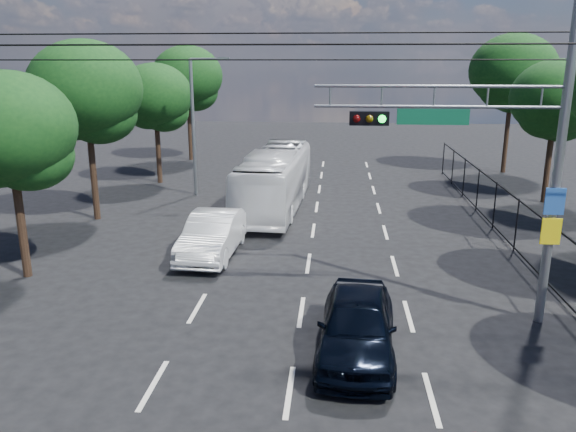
# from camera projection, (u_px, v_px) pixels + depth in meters

# --- Properties ---
(lane_markings) EXTENTS (6.12, 38.00, 0.01)m
(lane_markings) POSITION_uv_depth(u_px,v_px,m) (311.00, 245.00, 21.65)
(lane_markings) COLOR beige
(lane_markings) RESTS_ON ground
(signal_mast) EXTENTS (6.43, 0.39, 9.50)m
(signal_mast) POSITION_uv_depth(u_px,v_px,m) (513.00, 128.00, 14.05)
(signal_mast) COLOR slate
(signal_mast) RESTS_ON ground
(streetlight_left) EXTENTS (2.09, 0.22, 7.08)m
(streetlight_left) POSITION_uv_depth(u_px,v_px,m) (196.00, 120.00, 28.82)
(streetlight_left) COLOR slate
(streetlight_left) RESTS_ON ground
(utility_wires) EXTENTS (22.00, 5.04, 0.74)m
(utility_wires) POSITION_uv_depth(u_px,v_px,m) (305.00, 46.00, 14.77)
(utility_wires) COLOR black
(utility_wires) RESTS_ON ground
(fence_right) EXTENTS (0.06, 34.03, 2.00)m
(fence_right) POSITION_uv_depth(u_px,v_px,m) (533.00, 239.00, 18.99)
(fence_right) COLOR black
(fence_right) RESTS_ON ground
(tree_right_d) EXTENTS (4.32, 4.32, 7.02)m
(tree_right_d) POSITION_uv_depth(u_px,v_px,m) (556.00, 104.00, 27.12)
(tree_right_d) COLOR black
(tree_right_d) RESTS_ON ground
(tree_right_e) EXTENTS (5.28, 5.28, 8.58)m
(tree_right_e) POSITION_uv_depth(u_px,v_px,m) (513.00, 77.00, 34.51)
(tree_right_e) COLOR black
(tree_right_e) RESTS_ON ground
(tree_left_b) EXTENTS (4.08, 4.08, 6.63)m
(tree_left_b) POSITION_uv_depth(u_px,v_px,m) (11.00, 137.00, 17.38)
(tree_left_b) COLOR black
(tree_left_b) RESTS_ON ground
(tree_left_c) EXTENTS (4.80, 4.80, 7.80)m
(tree_left_c) POSITION_uv_depth(u_px,v_px,m) (87.00, 97.00, 23.94)
(tree_left_c) COLOR black
(tree_left_c) RESTS_ON ground
(tree_left_d) EXTENTS (4.20, 4.20, 6.83)m
(tree_left_d) POSITION_uv_depth(u_px,v_px,m) (156.00, 101.00, 31.77)
(tree_left_d) COLOR black
(tree_left_d) RESTS_ON ground
(tree_left_e) EXTENTS (4.92, 4.92, 7.99)m
(tree_left_e) POSITION_uv_depth(u_px,v_px,m) (188.00, 81.00, 39.25)
(tree_left_e) COLOR black
(tree_left_e) RESTS_ON ground
(navy_hatchback) EXTENTS (2.10, 4.62, 1.54)m
(navy_hatchback) POSITION_uv_depth(u_px,v_px,m) (357.00, 325.00, 13.39)
(navy_hatchback) COLOR black
(navy_hatchback) RESTS_ON ground
(white_bus) EXTENTS (2.88, 10.27, 2.83)m
(white_bus) POSITION_uv_depth(u_px,v_px,m) (275.00, 179.00, 26.84)
(white_bus) COLOR white
(white_bus) RESTS_ON ground
(white_van) EXTENTS (1.83, 4.79, 1.56)m
(white_van) POSITION_uv_depth(u_px,v_px,m) (213.00, 235.00, 20.38)
(white_van) COLOR white
(white_van) RESTS_ON ground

